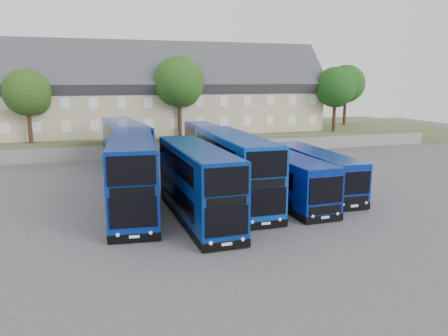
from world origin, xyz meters
TOP-DOWN VIEW (x-y plane):
  - ground at (0.00, 0.00)m, footprint 120.00×120.00m
  - retaining_wall at (0.00, 24.00)m, footprint 70.00×0.40m
  - earth_bank at (0.00, 34.00)m, footprint 80.00×20.00m
  - terrace_row at (-3.00, 30.00)m, footprint 48.00×10.40m
  - dd_front_left at (-5.59, 3.91)m, footprint 4.01×12.51m
  - dd_front_mid at (-1.96, 1.00)m, footprint 2.83×11.38m
  - dd_front_right at (1.34, 3.76)m, footprint 2.87×12.06m
  - dd_rear_left at (-4.96, 16.33)m, footprint 3.75×11.98m
  - dd_rear_right at (3.00, 16.49)m, footprint 2.63×10.37m
  - coach_east_a at (4.95, 3.84)m, footprint 2.91×12.30m
  - coach_east_b at (8.41, 5.03)m, footprint 2.82×11.52m
  - tree_west at (-13.85, 25.10)m, footprint 4.80×4.80m
  - tree_mid at (2.15, 25.60)m, footprint 5.76×5.76m
  - tree_east at (22.15, 25.10)m, footprint 5.12×5.12m
  - tree_far at (28.15, 32.10)m, footprint 5.44×5.44m

SIDE VIEW (x-z plane):
  - ground at x=0.00m, z-range 0.00..0.00m
  - retaining_wall at x=0.00m, z-range 0.00..1.50m
  - earth_bank at x=0.00m, z-range 0.00..2.00m
  - coach_east_b at x=8.41m, z-range -0.03..3.09m
  - coach_east_a at x=4.95m, z-range -0.03..3.31m
  - dd_rear_right at x=3.00m, z-range -0.04..4.05m
  - dd_front_mid at x=-1.96m, z-range -0.04..4.46m
  - dd_rear_left at x=-4.96m, z-range -0.04..4.65m
  - dd_front_right at x=1.34m, z-range -0.04..4.74m
  - dd_front_left at x=-5.59m, z-range -0.04..4.85m
  - terrace_row at x=-3.00m, z-range 1.00..12.20m
  - tree_west at x=-13.85m, z-range 3.23..10.88m
  - tree_east at x=22.15m, z-range 3.31..11.47m
  - tree_far at x=28.15m, z-range 3.39..12.06m
  - tree_mid at x=2.15m, z-range 3.48..12.66m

